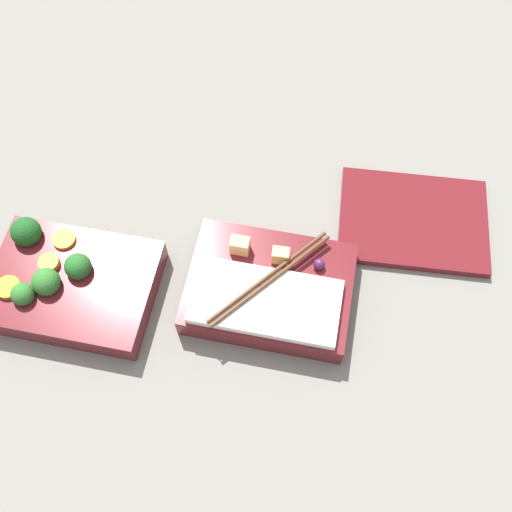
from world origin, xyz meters
TOP-DOWN VIEW (x-y plane):
  - ground_plane at (0.00, 0.00)m, footprint 3.00×3.00m
  - bento_tray_vegetable at (-0.14, -0.01)m, footprint 0.21×0.16m
  - bento_tray_rice at (0.12, 0.03)m, footprint 0.21×0.16m
  - bento_lid at (0.30, 0.18)m, footprint 0.22×0.17m

SIDE VIEW (x-z plane):
  - ground_plane at x=0.00m, z-range 0.00..0.00m
  - bento_lid at x=0.30m, z-range 0.00..0.01m
  - bento_tray_vegetable at x=-0.14m, z-range -0.01..0.06m
  - bento_tray_rice at x=0.12m, z-range -0.01..0.05m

